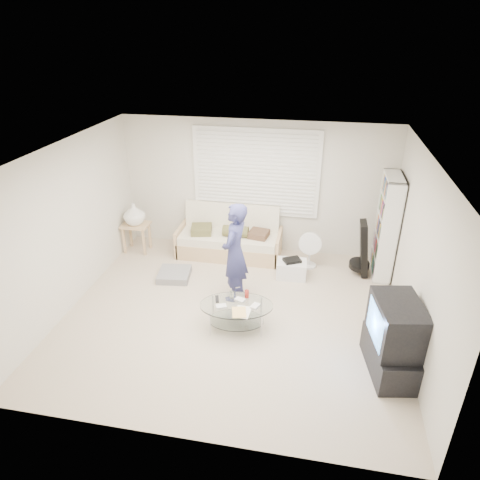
% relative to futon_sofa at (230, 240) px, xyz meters
% --- Properties ---
extents(ground, '(5.00, 5.00, 0.00)m').
position_rel_futon_sofa_xyz_m(ground, '(0.43, -1.87, -0.31)').
color(ground, '#C5B299').
rests_on(ground, ground).
extents(room_shell, '(5.02, 4.52, 2.51)m').
position_rel_futon_sofa_xyz_m(room_shell, '(0.43, -1.39, 1.32)').
color(room_shell, beige).
rests_on(room_shell, ground).
extents(window_blinds, '(2.32, 0.08, 1.62)m').
position_rel_futon_sofa_xyz_m(window_blinds, '(0.43, 0.33, 1.24)').
color(window_blinds, silver).
rests_on(window_blinds, ground).
extents(futon_sofa, '(1.94, 0.78, 0.95)m').
position_rel_futon_sofa_xyz_m(futon_sofa, '(0.00, 0.00, 0.00)').
color(futon_sofa, tan).
rests_on(futon_sofa, ground).
extents(grey_floor_pillow, '(0.60, 0.60, 0.12)m').
position_rel_futon_sofa_xyz_m(grey_floor_pillow, '(-0.77, -1.02, -0.25)').
color(grey_floor_pillow, slate).
rests_on(grey_floor_pillow, ground).
extents(side_table, '(0.50, 0.40, 0.99)m').
position_rel_futon_sofa_xyz_m(side_table, '(-1.79, -0.19, 0.42)').
color(side_table, tan).
rests_on(side_table, ground).
extents(bookshelf, '(0.29, 0.76, 1.81)m').
position_rel_futon_sofa_xyz_m(bookshelf, '(2.75, -0.19, 0.59)').
color(bookshelf, white).
rests_on(bookshelf, ground).
extents(guitar_case, '(0.35, 0.36, 0.99)m').
position_rel_futon_sofa_xyz_m(guitar_case, '(2.42, -0.30, 0.13)').
color(guitar_case, black).
rests_on(guitar_case, ground).
extents(floor_fan, '(0.41, 0.28, 0.68)m').
position_rel_futon_sofa_xyz_m(floor_fan, '(1.51, -0.18, 0.09)').
color(floor_fan, white).
rests_on(floor_fan, ground).
extents(storage_bin, '(0.52, 0.38, 0.36)m').
position_rel_futon_sofa_xyz_m(storage_bin, '(1.23, -0.61, -0.15)').
color(storage_bin, white).
rests_on(storage_bin, ground).
extents(tv_unit, '(0.66, 1.01, 1.03)m').
position_rel_futon_sofa_xyz_m(tv_unit, '(2.63, -2.65, 0.19)').
color(tv_unit, black).
rests_on(tv_unit, ground).
extents(coffee_table, '(1.14, 0.81, 0.51)m').
position_rel_futon_sofa_xyz_m(coffee_table, '(0.56, -2.15, 0.00)').
color(coffee_table, silver).
rests_on(coffee_table, ground).
extents(standing_person, '(0.49, 0.65, 1.62)m').
position_rel_futon_sofa_xyz_m(standing_person, '(0.38, -1.40, 0.50)').
color(standing_person, navy).
rests_on(standing_person, ground).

